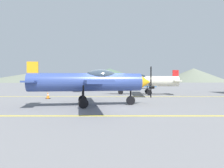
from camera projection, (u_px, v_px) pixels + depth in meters
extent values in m
plane|color=slate|center=(105.00, 106.00, 12.32)|extent=(400.00, 400.00, 0.00)
cube|color=yellow|center=(102.00, 116.00, 9.00)|extent=(80.00, 0.16, 0.01)
cube|color=yellow|center=(108.00, 97.00, 19.63)|extent=(80.00, 0.16, 0.01)
cylinder|color=#33478C|center=(86.00, 82.00, 12.53)|extent=(7.18, 2.33, 1.15)
cone|color=#F2A519|center=(145.00, 82.00, 13.19)|extent=(0.88, 1.08, 0.98)
cube|color=black|center=(151.00, 82.00, 13.26)|extent=(0.06, 0.13, 2.09)
ellipsoid|color=#1E2833|center=(101.00, 77.00, 12.68)|extent=(2.21, 1.28, 0.94)
cube|color=#33478C|center=(93.00, 81.00, 12.60)|extent=(2.68, 9.24, 0.17)
cube|color=#33478C|center=(32.00, 81.00, 11.98)|extent=(1.18, 2.80, 0.10)
cube|color=#F2A519|center=(32.00, 72.00, 11.96)|extent=(0.67, 0.23, 1.25)
cylinder|color=black|center=(130.00, 93.00, 13.04)|extent=(0.10, 0.10, 1.05)
cylinder|color=black|center=(130.00, 100.00, 13.05)|extent=(0.60, 0.22, 0.58)
cylinder|color=black|center=(83.00, 94.00, 11.38)|extent=(0.10, 0.10, 1.05)
cylinder|color=black|center=(83.00, 103.00, 11.39)|extent=(0.60, 0.22, 0.58)
cylinder|color=black|center=(82.00, 92.00, 13.64)|extent=(0.10, 0.10, 1.05)
cylinder|color=black|center=(82.00, 100.00, 13.65)|extent=(0.60, 0.22, 0.58)
cylinder|color=silver|center=(146.00, 81.00, 22.34)|extent=(7.16, 1.72, 1.15)
cone|color=red|center=(112.00, 81.00, 22.65)|extent=(0.81, 1.03, 0.98)
cube|color=black|center=(108.00, 81.00, 22.69)|extent=(0.05, 0.13, 2.09)
ellipsoid|color=#1E2833|center=(138.00, 78.00, 22.41)|extent=(2.16, 1.11, 0.94)
cube|color=silver|center=(142.00, 81.00, 22.37)|extent=(1.90, 9.24, 0.17)
cube|color=silver|center=(175.00, 81.00, 22.07)|extent=(0.95, 2.76, 0.10)
cube|color=red|center=(175.00, 76.00, 22.06)|extent=(0.67, 0.18, 1.25)
cylinder|color=black|center=(120.00, 87.00, 22.59)|extent=(0.10, 0.10, 1.05)
cylinder|color=black|center=(120.00, 92.00, 22.60)|extent=(0.59, 0.17, 0.58)
cylinder|color=black|center=(147.00, 87.00, 23.48)|extent=(0.10, 0.10, 1.05)
cylinder|color=black|center=(147.00, 91.00, 23.49)|extent=(0.59, 0.17, 0.58)
cylinder|color=black|center=(149.00, 88.00, 21.19)|extent=(0.10, 0.10, 1.05)
cylinder|color=black|center=(149.00, 93.00, 21.20)|extent=(0.59, 0.17, 0.58)
cylinder|color=#33478C|center=(80.00, 81.00, 30.63)|extent=(7.16, 2.76, 1.15)
cone|color=blue|center=(54.00, 81.00, 29.71)|extent=(0.94, 1.12, 0.98)
cube|color=black|center=(51.00, 81.00, 29.62)|extent=(0.07, 0.13, 2.09)
ellipsoid|color=#1E2833|center=(74.00, 79.00, 30.40)|extent=(2.25, 1.40, 0.94)
cube|color=#33478C|center=(77.00, 81.00, 30.53)|extent=(3.25, 9.19, 0.17)
cube|color=#33478C|center=(100.00, 81.00, 31.38)|extent=(1.34, 2.81, 0.10)
cube|color=blue|center=(100.00, 77.00, 31.37)|extent=(0.67, 0.27, 1.25)
cylinder|color=black|center=(61.00, 86.00, 29.96)|extent=(0.10, 0.10, 1.05)
cylinder|color=black|center=(61.00, 89.00, 29.97)|extent=(0.60, 0.26, 0.58)
cylinder|color=black|center=(81.00, 85.00, 31.80)|extent=(0.10, 0.10, 1.05)
cylinder|color=black|center=(81.00, 88.00, 31.81)|extent=(0.60, 0.26, 0.58)
cylinder|color=black|center=(82.00, 86.00, 29.57)|extent=(0.10, 0.10, 1.05)
cylinder|color=black|center=(82.00, 89.00, 29.58)|extent=(0.60, 0.26, 0.58)
cube|color=#3372BF|center=(144.00, 85.00, 37.98)|extent=(4.31, 1.83, 0.75)
cube|color=black|center=(145.00, 82.00, 37.97)|extent=(2.42, 1.60, 0.55)
cylinder|color=black|center=(136.00, 87.00, 38.89)|extent=(0.64, 0.22, 0.64)
cylinder|color=black|center=(138.00, 87.00, 37.10)|extent=(0.64, 0.22, 0.64)
cylinder|color=black|center=(151.00, 87.00, 38.88)|extent=(0.64, 0.22, 0.64)
cylinder|color=black|center=(153.00, 87.00, 37.08)|extent=(0.64, 0.22, 0.64)
cube|color=black|center=(48.00, 99.00, 17.30)|extent=(0.36, 0.36, 0.04)
cone|color=orange|center=(48.00, 95.00, 17.30)|extent=(0.29, 0.29, 0.55)
cylinder|color=white|center=(48.00, 95.00, 17.30)|extent=(0.20, 0.20, 0.08)
cone|color=slate|center=(29.00, 78.00, 151.90)|extent=(74.85, 74.85, 6.85)
cone|color=#4C6651|center=(109.00, 75.00, 168.80)|extent=(66.77, 66.77, 11.60)
cone|color=slate|center=(193.00, 75.00, 155.32)|extent=(52.80, 52.80, 10.91)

